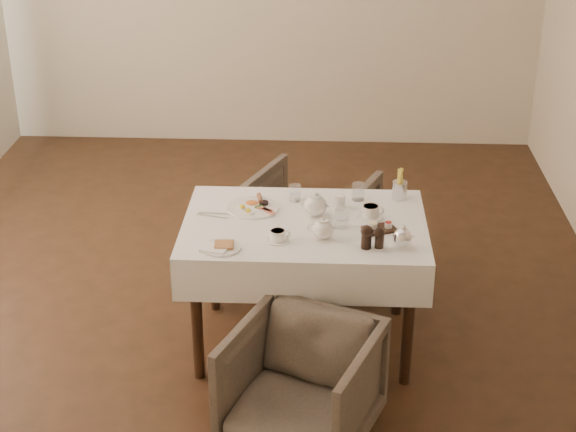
# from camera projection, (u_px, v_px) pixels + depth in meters

# --- Properties ---
(table) EXTENTS (1.28, 0.88, 0.75)m
(table) POSITION_uv_depth(u_px,v_px,m) (304.00, 242.00, 4.68)
(table) COLOR black
(table) RESTS_ON ground
(armchair_near) EXTENTS (0.83, 0.84, 0.59)m
(armchair_near) POSITION_uv_depth(u_px,v_px,m) (301.00, 387.00, 4.11)
(armchair_near) COLOR #463B33
(armchair_near) RESTS_ON ground
(armchair_far) EXTENTS (0.94, 0.95, 0.67)m
(armchair_far) POSITION_uv_depth(u_px,v_px,m) (309.00, 227.00, 5.51)
(armchair_far) COLOR #463B33
(armchair_far) RESTS_ON ground
(breakfast_plate) EXTENTS (0.28, 0.28, 0.04)m
(breakfast_plate) POSITION_uv_depth(u_px,v_px,m) (254.00, 207.00, 4.78)
(breakfast_plate) COLOR white
(breakfast_plate) RESTS_ON table
(side_plate) EXTENTS (0.20, 0.19, 0.02)m
(side_plate) POSITION_uv_depth(u_px,v_px,m) (220.00, 248.00, 4.35)
(side_plate) COLOR white
(side_plate) RESTS_ON table
(teapot_centre) EXTENTS (0.21, 0.19, 0.14)m
(teapot_centre) POSITION_uv_depth(u_px,v_px,m) (316.00, 204.00, 4.67)
(teapot_centre) COLOR white
(teapot_centre) RESTS_ON table
(teapot_front) EXTENTS (0.16, 0.14, 0.12)m
(teapot_front) POSITION_uv_depth(u_px,v_px,m) (323.00, 228.00, 4.43)
(teapot_front) COLOR white
(teapot_front) RESTS_ON table
(creamer) EXTENTS (0.08, 0.08, 0.07)m
(creamer) POSITION_uv_depth(u_px,v_px,m) (339.00, 201.00, 4.77)
(creamer) COLOR white
(creamer) RESTS_ON table
(teacup_near) EXTENTS (0.12, 0.12, 0.06)m
(teacup_near) POSITION_uv_depth(u_px,v_px,m) (278.00, 236.00, 4.42)
(teacup_near) COLOR white
(teacup_near) RESTS_ON table
(teacup_far) EXTENTS (0.14, 0.14, 0.07)m
(teacup_far) POSITION_uv_depth(u_px,v_px,m) (370.00, 212.00, 4.66)
(teacup_far) COLOR white
(teacup_far) RESTS_ON table
(glass_left) EXTENTS (0.08, 0.08, 0.09)m
(glass_left) POSITION_uv_depth(u_px,v_px,m) (295.00, 193.00, 4.85)
(glass_left) COLOR silver
(glass_left) RESTS_ON table
(glass_mid) EXTENTS (0.09, 0.09, 0.10)m
(glass_mid) POSITION_uv_depth(u_px,v_px,m) (342.00, 218.00, 4.55)
(glass_mid) COLOR silver
(glass_mid) RESTS_ON table
(glass_right) EXTENTS (0.09, 0.09, 0.10)m
(glass_right) POSITION_uv_depth(u_px,v_px,m) (358.00, 192.00, 4.86)
(glass_right) COLOR silver
(glass_right) RESTS_ON table
(condiment_board) EXTENTS (0.19, 0.16, 0.04)m
(condiment_board) POSITION_uv_depth(u_px,v_px,m) (379.00, 228.00, 4.54)
(condiment_board) COLOR black
(condiment_board) RESTS_ON table
(pepper_mill_left) EXTENTS (0.08, 0.08, 0.12)m
(pepper_mill_left) POSITION_uv_depth(u_px,v_px,m) (366.00, 237.00, 4.34)
(pepper_mill_left) COLOR black
(pepper_mill_left) RESTS_ON table
(pepper_mill_right) EXTENTS (0.06, 0.06, 0.11)m
(pepper_mill_right) POSITION_uv_depth(u_px,v_px,m) (379.00, 238.00, 4.35)
(pepper_mill_right) COLOR black
(pepper_mill_right) RESTS_ON table
(silver_pot) EXTENTS (0.12, 0.11, 0.13)m
(silver_pot) POSITION_uv_depth(u_px,v_px,m) (402.00, 236.00, 4.35)
(silver_pot) COLOR white
(silver_pot) RESTS_ON table
(fries_cup) EXTENTS (0.08, 0.08, 0.18)m
(fries_cup) POSITION_uv_depth(u_px,v_px,m) (400.00, 185.00, 4.86)
(fries_cup) COLOR silver
(fries_cup) RESTS_ON table
(cutlery_fork) EXTENTS (0.19, 0.03, 0.00)m
(cutlery_fork) POSITION_uv_depth(u_px,v_px,m) (216.00, 214.00, 4.71)
(cutlery_fork) COLOR silver
(cutlery_fork) RESTS_ON table
(cutlery_knife) EXTENTS (0.17, 0.06, 0.00)m
(cutlery_knife) POSITION_uv_depth(u_px,v_px,m) (212.00, 216.00, 4.69)
(cutlery_knife) COLOR silver
(cutlery_knife) RESTS_ON table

